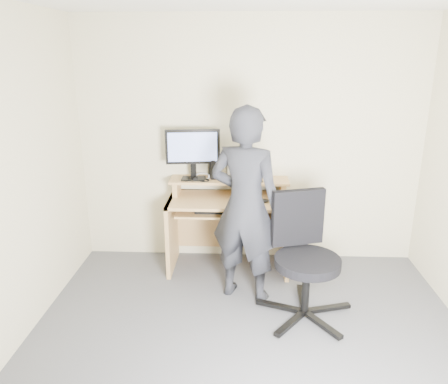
# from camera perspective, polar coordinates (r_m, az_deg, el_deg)

# --- Properties ---
(ground) EXTENTS (3.50, 3.50, 0.00)m
(ground) POSITION_cam_1_polar(r_m,az_deg,el_deg) (3.41, 3.27, -21.18)
(ground) COLOR #58585E
(ground) RESTS_ON ground
(back_wall) EXTENTS (3.50, 0.02, 2.50)m
(back_wall) POSITION_cam_1_polar(r_m,az_deg,el_deg) (4.48, 3.35, 6.39)
(back_wall) COLOR beige
(back_wall) RESTS_ON ground
(desk) EXTENTS (1.20, 0.60, 0.91)m
(desk) POSITION_cam_1_polar(r_m,az_deg,el_deg) (4.47, 0.65, -3.01)
(desk) COLOR tan
(desk) RESTS_ON ground
(monitor) EXTENTS (0.54, 0.15, 0.51)m
(monitor) POSITION_cam_1_polar(r_m,az_deg,el_deg) (4.34, -4.10, 5.51)
(monitor) COLOR black
(monitor) RESTS_ON desk
(external_drive) EXTENTS (0.11, 0.15, 0.20)m
(external_drive) POSITION_cam_1_polar(r_m,az_deg,el_deg) (4.43, -1.43, 3.08)
(external_drive) COLOR black
(external_drive) RESTS_ON desk
(travel_mug) EXTENTS (0.10, 0.10, 0.19)m
(travel_mug) POSITION_cam_1_polar(r_m,az_deg,el_deg) (4.42, 0.81, 2.98)
(travel_mug) COLOR silver
(travel_mug) RESTS_ON desk
(smartphone) EXTENTS (0.10, 0.14, 0.01)m
(smartphone) POSITION_cam_1_polar(r_m,az_deg,el_deg) (4.37, 4.44, 1.54)
(smartphone) COLOR black
(smartphone) RESTS_ON desk
(charger) EXTENTS (0.05, 0.04, 0.03)m
(charger) POSITION_cam_1_polar(r_m,az_deg,el_deg) (4.36, -3.75, 1.67)
(charger) COLOR black
(charger) RESTS_ON desk
(headphones) EXTENTS (0.17, 0.17, 0.06)m
(headphones) POSITION_cam_1_polar(r_m,az_deg,el_deg) (4.48, -2.83, 2.03)
(headphones) COLOR silver
(headphones) RESTS_ON desk
(keyboard) EXTENTS (0.46, 0.19, 0.03)m
(keyboard) POSITION_cam_1_polar(r_m,az_deg,el_deg) (4.27, -0.69, -2.32)
(keyboard) COLOR black
(keyboard) RESTS_ON desk
(mouse) EXTENTS (0.11, 0.08, 0.04)m
(mouse) POSITION_cam_1_polar(r_m,az_deg,el_deg) (4.23, 5.25, -1.15)
(mouse) COLOR black
(mouse) RESTS_ON desk
(office_chair) EXTENTS (0.82, 0.78, 1.03)m
(office_chair) POSITION_cam_1_polar(r_m,az_deg,el_deg) (3.71, 10.38, -7.73)
(office_chair) COLOR black
(office_chair) RESTS_ON ground
(person) EXTENTS (0.74, 0.61, 1.74)m
(person) POSITION_cam_1_polar(r_m,az_deg,el_deg) (3.77, 2.82, -1.87)
(person) COLOR black
(person) RESTS_ON ground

